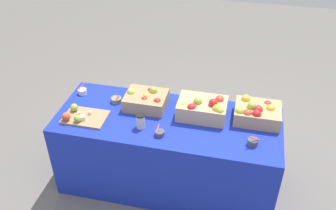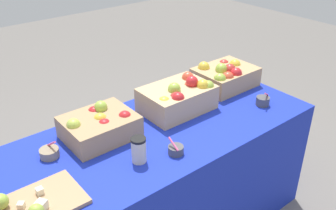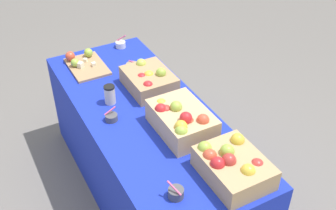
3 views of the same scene
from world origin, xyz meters
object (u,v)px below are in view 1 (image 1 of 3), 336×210
object	(u,v)px
apple_crate_left	(257,113)
sample_bowl_mid	(116,100)
apple_crate_right	(146,100)
coffee_cup	(141,121)
cutting_board_front	(81,116)
apple_crate_middle	(203,108)
sample_bowl_far	(253,142)
sample_bowl_extra	(160,133)
sample_bowl_near	(82,91)

from	to	relation	value
apple_crate_left	sample_bowl_mid	bearing A→B (deg)	-179.36
apple_crate_right	coffee_cup	size ratio (longest dim) A/B	2.78
apple_crate_right	cutting_board_front	world-z (taller)	apple_crate_right
coffee_cup	sample_bowl_mid	bearing A→B (deg)	136.44
apple_crate_left	apple_crate_middle	distance (m)	0.45
apple_crate_middle	apple_crate_right	world-z (taller)	apple_crate_middle
apple_crate_left	apple_crate_right	bearing A→B (deg)	-179.18
sample_bowl_mid	coffee_cup	distance (m)	0.44
sample_bowl_far	sample_bowl_extra	size ratio (longest dim) A/B	1.22
apple_crate_middle	sample_bowl_mid	size ratio (longest dim) A/B	4.26
sample_bowl_near	sample_bowl_far	distance (m)	1.61
apple_crate_left	sample_bowl_extra	bearing A→B (deg)	-153.00
apple_crate_right	sample_bowl_near	distance (m)	0.63
cutting_board_front	sample_bowl_mid	size ratio (longest dim) A/B	3.78
sample_bowl_near	sample_bowl_extra	world-z (taller)	sample_bowl_near
apple_crate_right	sample_bowl_near	world-z (taller)	apple_crate_right
apple_crate_middle	apple_crate_right	bearing A→B (deg)	175.64
sample_bowl_near	coffee_cup	world-z (taller)	coffee_cup
apple_crate_left	sample_bowl_mid	xyz separation A→B (m)	(-1.23, -0.01, -0.05)
sample_bowl_far	cutting_board_front	bearing A→B (deg)	179.39
cutting_board_front	sample_bowl_far	size ratio (longest dim) A/B	3.48
cutting_board_front	coffee_cup	xyz separation A→B (m)	(0.53, -0.00, 0.04)
apple_crate_left	cutting_board_front	distance (m)	1.47
apple_crate_left	sample_bowl_near	size ratio (longest dim) A/B	3.53
apple_crate_right	coffee_cup	xyz separation A→B (m)	(0.04, -0.30, -0.00)
apple_crate_left	sample_bowl_extra	xyz separation A→B (m)	(-0.74, -0.38, -0.05)
apple_crate_middle	sample_bowl_extra	distance (m)	0.44
apple_crate_middle	sample_bowl_extra	xyz separation A→B (m)	(-0.29, -0.32, -0.06)
apple_crate_middle	coffee_cup	distance (m)	0.53
sample_bowl_extra	coffee_cup	xyz separation A→B (m)	(-0.17, 0.06, 0.04)
sample_bowl_mid	sample_bowl_extra	world-z (taller)	sample_bowl_mid
apple_crate_right	sample_bowl_far	world-z (taller)	apple_crate_right
apple_crate_middle	sample_bowl_extra	bearing A→B (deg)	-132.03
sample_bowl_near	apple_crate_middle	bearing A→B (deg)	-4.72
sample_bowl_mid	sample_bowl_far	world-z (taller)	sample_bowl_far
cutting_board_front	sample_bowl_extra	world-z (taller)	cutting_board_front
apple_crate_middle	apple_crate_right	size ratio (longest dim) A/B	1.14
cutting_board_front	sample_bowl_extra	bearing A→B (deg)	-5.26
apple_crate_middle	coffee_cup	size ratio (longest dim) A/B	3.17
sample_bowl_extra	apple_crate_right	bearing A→B (deg)	120.02
cutting_board_front	sample_bowl_mid	distance (m)	0.36
apple_crate_right	sample_bowl_extra	xyz separation A→B (m)	(0.21, -0.36, -0.04)
cutting_board_front	apple_crate_middle	bearing A→B (deg)	14.70
sample_bowl_far	coffee_cup	bearing A→B (deg)	179.13
sample_bowl_extra	coffee_cup	size ratio (longest dim) A/B	0.66
apple_crate_middle	sample_bowl_extra	world-z (taller)	apple_crate_middle
apple_crate_right	sample_bowl_mid	xyz separation A→B (m)	(-0.28, -0.00, -0.04)
cutting_board_front	sample_bowl_near	size ratio (longest dim) A/B	3.37
apple_crate_left	cutting_board_front	world-z (taller)	apple_crate_left
sample_bowl_extra	apple_crate_left	bearing A→B (deg)	27.00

